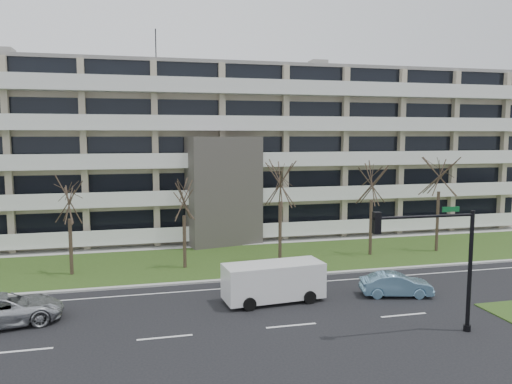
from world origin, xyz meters
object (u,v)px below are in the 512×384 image
object	(u,v)px
white_van	(275,278)
silver_pickup	(3,310)
blue_sedan	(396,285)
traffic_signal	(438,253)

from	to	relation	value
white_van	silver_pickup	bearing A→B (deg)	175.96
blue_sedan	traffic_signal	bearing A→B (deg)	-176.99
blue_sedan	white_van	size ratio (longest dim) A/B	0.71
white_van	blue_sedan	bearing A→B (deg)	-11.63
silver_pickup	white_van	size ratio (longest dim) A/B	0.97
traffic_signal	blue_sedan	bearing A→B (deg)	80.00
white_van	traffic_signal	distance (m)	8.95
silver_pickup	traffic_signal	world-z (taller)	traffic_signal
silver_pickup	white_van	distance (m)	13.69
silver_pickup	blue_sedan	bearing A→B (deg)	-104.01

